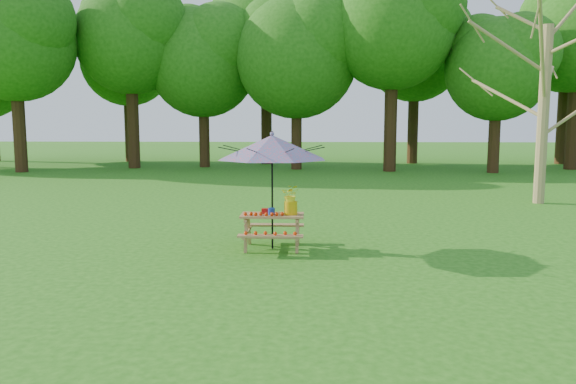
{
  "coord_description": "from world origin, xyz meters",
  "views": [
    {
      "loc": [
        -1.7,
        -5.85,
        2.44
      ],
      "look_at": [
        -2.12,
        4.7,
        1.1
      ],
      "focal_mm": 35.0,
      "sensor_mm": 36.0,
      "label": 1
    }
  ],
  "objects": [
    {
      "name": "flower_bucket",
      "position": [
        -2.06,
        4.69,
        0.97
      ],
      "size": [
        0.37,
        0.33,
        0.57
      ],
      "color": "gold",
      "rests_on": "picnic_table"
    },
    {
      "name": "treeline",
      "position": [
        0.0,
        22.0,
        8.0
      ],
      "size": [
        60.0,
        12.0,
        16.0
      ],
      "primitive_type": null,
      "color": "#1A5B0F",
      "rests_on": "ground"
    },
    {
      "name": "tomatoes_row",
      "position": [
        -2.57,
        4.52,
        0.71
      ],
      "size": [
        0.77,
        0.13,
        0.07
      ],
      "primitive_type": null,
      "color": "red",
      "rests_on": "picnic_table"
    },
    {
      "name": "picnic_table",
      "position": [
        -2.42,
        4.7,
        0.33
      ],
      "size": [
        1.2,
        1.32,
        0.67
      ],
      "color": "#A27449",
      "rests_on": "ground"
    },
    {
      "name": "ground",
      "position": [
        0.0,
        0.0,
        0.0
      ],
      "size": [
        120.0,
        120.0,
        0.0
      ],
      "primitive_type": "plane",
      "color": "#216513",
      "rests_on": "ground"
    },
    {
      "name": "patio_umbrella",
      "position": [
        -2.42,
        4.7,
        1.95
      ],
      "size": [
        2.72,
        2.72,
        2.25
      ],
      "color": "black",
      "rests_on": "ground"
    },
    {
      "name": "produce_bins",
      "position": [
        -2.48,
        4.74,
        0.72
      ],
      "size": [
        0.26,
        0.37,
        0.13
      ],
      "color": "red",
      "rests_on": "picnic_table"
    }
  ]
}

